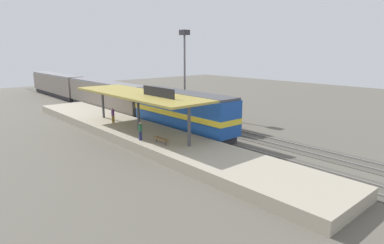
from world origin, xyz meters
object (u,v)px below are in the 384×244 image
at_px(light_mast, 185,54).
at_px(person_waiting, 140,130).
at_px(locomotive, 182,112).
at_px(platform_bench, 161,139).
at_px(passenger_carriage_front, 106,95).
at_px(person_walking, 113,114).
at_px(freight_car, 195,107).
at_px(passenger_carriage_rear, 57,85).

bearing_deg(light_mast, person_waiting, -142.87).
bearing_deg(locomotive, platform_bench, -144.40).
distance_m(passenger_carriage_front, person_walking, 12.91).
height_order(platform_bench, locomotive, locomotive).
bearing_deg(person_walking, light_mast, 11.88).
height_order(locomotive, person_waiting, locomotive).
relative_size(locomotive, person_waiting, 8.44).
xyz_separation_m(passenger_carriage_front, freight_car, (4.60, -14.97, -0.34)).
distance_m(locomotive, passenger_carriage_front, 18.00).
height_order(passenger_carriage_front, light_mast, light_mast).
height_order(light_mast, person_waiting, light_mast).
xyz_separation_m(platform_bench, person_walking, (0.91, 10.45, 0.51)).
relative_size(locomotive, passenger_carriage_rear, 0.72).
bearing_deg(passenger_carriage_front, locomotive, -90.00).
height_order(locomotive, passenger_carriage_rear, locomotive).
xyz_separation_m(locomotive, person_walking, (-5.09, 6.15, -0.56)).
bearing_deg(person_walking, passenger_carriage_front, 66.74).
bearing_deg(locomotive, passenger_carriage_front, 90.00).
height_order(passenger_carriage_rear, light_mast, light_mast).
distance_m(platform_bench, passenger_carriage_rear, 43.52).
bearing_deg(passenger_carriage_front, light_mast, -49.52).
bearing_deg(platform_bench, passenger_carriage_front, 74.94).
bearing_deg(person_waiting, passenger_carriage_rear, 80.71).
relative_size(locomotive, passenger_carriage_front, 0.72).
bearing_deg(platform_bench, locomotive, 35.60).
bearing_deg(person_waiting, platform_bench, -72.42).
relative_size(passenger_carriage_front, passenger_carriage_rear, 1.00).
bearing_deg(person_walking, freight_car, -17.87).
relative_size(platform_bench, passenger_carriage_rear, 0.08).
relative_size(passenger_carriage_rear, person_walking, 11.70).
bearing_deg(passenger_carriage_rear, person_waiting, -99.29).
distance_m(platform_bench, freight_car, 12.90).
xyz_separation_m(passenger_carriage_rear, freight_car, (4.60, -35.77, -0.34)).
height_order(freight_car, light_mast, light_mast).
distance_m(passenger_carriage_rear, freight_car, 36.07).
relative_size(passenger_carriage_front, person_walking, 11.70).
height_order(light_mast, person_walking, light_mast).
relative_size(light_mast, person_waiting, 6.84).
relative_size(passenger_carriage_rear, freight_car, 1.67).
height_order(locomotive, freight_car, locomotive).
bearing_deg(passenger_carriage_rear, passenger_carriage_front, -90.00).
xyz_separation_m(passenger_carriage_front, person_walking, (-5.09, -11.85, -0.46)).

